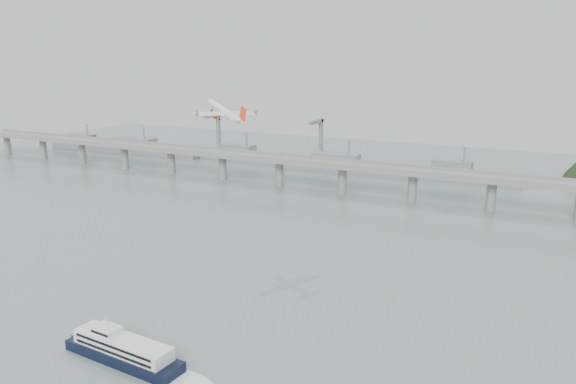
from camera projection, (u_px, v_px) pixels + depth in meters
The scene contains 5 objects.
ground at pixel (222, 316), 210.87m from camera, with size 900.00×900.00×0.00m, color slate.
bridge at pixel (382, 172), 380.70m from camera, with size 800.00×22.00×23.90m.
distant_fleet at pixel (239, 156), 507.11m from camera, with size 453.00×60.90×40.00m.
ferry at pixel (123, 350), 179.46m from camera, with size 71.64×15.67×13.50m.
airliner at pixel (225, 112), 269.00m from camera, with size 33.62×31.81×12.16m.
Camera 1 is at (108.96, -161.92, 95.75)m, focal length 35.00 mm.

